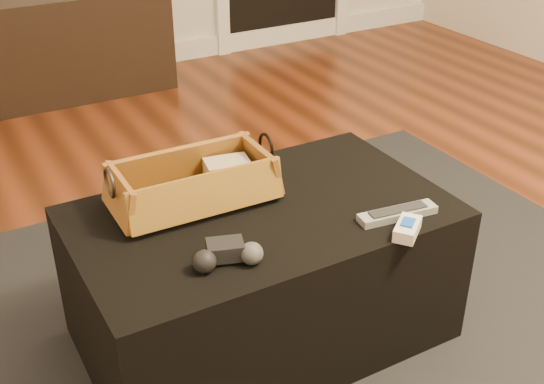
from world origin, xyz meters
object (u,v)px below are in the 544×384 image
ottoman (262,275)px  game_controller (227,254)px  tv_remote (188,198)px  silver_remote (398,213)px  cream_gadget (407,228)px  wicker_basket (193,185)px  media_cabinet (35,48)px

ottoman → game_controller: bearing=-136.9°
tv_remote → ottoman: bearing=-39.9°
silver_remote → cream_gadget: bearing=-112.2°
wicker_basket → game_controller: bearing=-99.3°
tv_remote → cream_gadget: size_ratio=2.08×
media_cabinet → game_controller: size_ratio=7.95×
ottoman → tv_remote: tv_remote is taller
game_controller → cream_gadget: game_controller is taller
cream_gadget → tv_remote: bearing=136.9°
ottoman → silver_remote: silver_remote is taller
media_cabinet → wicker_basket: 2.16m
wicker_basket → media_cabinet: bearing=89.3°
wicker_basket → ottoman: bearing=-42.8°
media_cabinet → cream_gadget: size_ratio=12.33×
media_cabinet → cream_gadget: media_cabinet is taller
wicker_basket → cream_gadget: size_ratio=4.01×
silver_remote → cream_gadget: (-0.03, -0.08, 0.01)m
cream_gadget → ottoman: bearing=132.7°
wicker_basket → cream_gadget: (0.40, -0.41, -0.04)m
cream_gadget → game_controller: bearing=166.7°
media_cabinet → ottoman: media_cabinet is taller
media_cabinet → game_controller: media_cabinet is taller
media_cabinet → ottoman: bearing=-87.2°
tv_remote → game_controller: (-0.03, -0.29, -0.00)m
media_cabinet → cream_gadget: (0.37, -2.56, 0.18)m
silver_remote → tv_remote: bearing=145.0°
ottoman → cream_gadget: cream_gadget is taller
wicker_basket → game_controller: (-0.05, -0.30, -0.03)m
game_controller → cream_gadget: (0.45, -0.11, -0.01)m
ottoman → media_cabinet: bearing=92.8°
media_cabinet → silver_remote: (0.40, -2.49, 0.17)m
silver_remote → ottoman: bearing=144.9°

